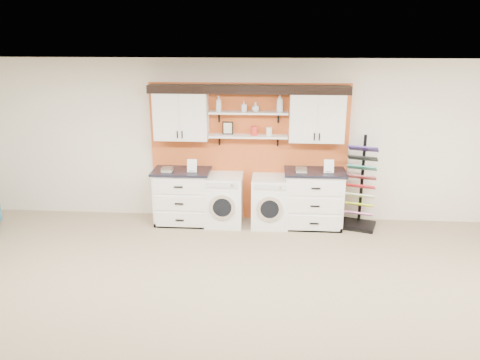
# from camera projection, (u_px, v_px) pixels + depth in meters

# --- Properties ---
(ceiling) EXTENTS (10.00, 10.00, 0.00)m
(ceiling) POSITION_uv_depth(u_px,v_px,m) (224.00, 83.00, 3.88)
(ceiling) COLOR white
(ceiling) RESTS_ON wall_back
(wall_back) EXTENTS (10.00, 0.00, 10.00)m
(wall_back) POSITION_uv_depth(u_px,v_px,m) (249.00, 141.00, 8.10)
(wall_back) COLOR silver
(wall_back) RESTS_ON floor
(accent_panel) EXTENTS (3.40, 0.07, 2.40)m
(accent_panel) POSITION_uv_depth(u_px,v_px,m) (249.00, 153.00, 8.13)
(accent_panel) COLOR #C15220
(accent_panel) RESTS_ON wall_back
(upper_cabinet_left) EXTENTS (0.90, 0.35, 0.84)m
(upper_cabinet_left) POSITION_uv_depth(u_px,v_px,m) (181.00, 115.00, 7.84)
(upper_cabinet_left) COLOR white
(upper_cabinet_left) RESTS_ON wall_back
(upper_cabinet_right) EXTENTS (0.90, 0.35, 0.84)m
(upper_cabinet_right) POSITION_uv_depth(u_px,v_px,m) (317.00, 116.00, 7.69)
(upper_cabinet_right) COLOR white
(upper_cabinet_right) RESTS_ON wall_back
(shelf_lower) EXTENTS (1.32, 0.28, 0.03)m
(shelf_lower) POSITION_uv_depth(u_px,v_px,m) (248.00, 136.00, 7.87)
(shelf_lower) COLOR white
(shelf_lower) RESTS_ON wall_back
(shelf_upper) EXTENTS (1.32, 0.28, 0.03)m
(shelf_upper) POSITION_uv_depth(u_px,v_px,m) (248.00, 113.00, 7.75)
(shelf_upper) COLOR white
(shelf_upper) RESTS_ON wall_back
(crown_molding) EXTENTS (3.30, 0.41, 0.13)m
(crown_molding) POSITION_uv_depth(u_px,v_px,m) (249.00, 88.00, 7.64)
(crown_molding) COLOR black
(crown_molding) RESTS_ON wall_back
(picture_frame) EXTENTS (0.18, 0.02, 0.22)m
(picture_frame) POSITION_uv_depth(u_px,v_px,m) (228.00, 128.00, 7.91)
(picture_frame) COLOR black
(picture_frame) RESTS_ON shelf_lower
(canister_red) EXTENTS (0.11, 0.11, 0.16)m
(canister_red) POSITION_uv_depth(u_px,v_px,m) (254.00, 131.00, 7.84)
(canister_red) COLOR red
(canister_red) RESTS_ON shelf_lower
(canister_cream) EXTENTS (0.10, 0.10, 0.14)m
(canister_cream) POSITION_uv_depth(u_px,v_px,m) (269.00, 132.00, 7.82)
(canister_cream) COLOR silver
(canister_cream) RESTS_ON shelf_lower
(base_cabinet_left) EXTENTS (0.98, 0.66, 0.96)m
(base_cabinet_left) POSITION_uv_depth(u_px,v_px,m) (183.00, 196.00, 8.12)
(base_cabinet_left) COLOR white
(base_cabinet_left) RESTS_ON floor
(base_cabinet_right) EXTENTS (1.02, 0.66, 1.00)m
(base_cabinet_right) POSITION_uv_depth(u_px,v_px,m) (314.00, 199.00, 7.96)
(base_cabinet_right) COLOR white
(base_cabinet_right) RESTS_ON floor
(washer) EXTENTS (0.63, 0.71, 0.88)m
(washer) POSITION_uv_depth(u_px,v_px,m) (224.00, 200.00, 8.08)
(washer) COLOR white
(washer) RESTS_ON floor
(dryer) EXTENTS (0.62, 0.71, 0.86)m
(dryer) POSITION_uv_depth(u_px,v_px,m) (270.00, 201.00, 8.03)
(dryer) COLOR white
(dryer) RESTS_ON floor
(sample_rack) EXTENTS (0.69, 0.63, 1.58)m
(sample_rack) POSITION_uv_depth(u_px,v_px,m) (360.00, 198.00, 7.93)
(sample_rack) COLOR black
(sample_rack) RESTS_ON floor
(soap_bottle_a) EXTENTS (0.14, 0.14, 0.26)m
(soap_bottle_a) POSITION_uv_depth(u_px,v_px,m) (219.00, 103.00, 7.74)
(soap_bottle_a) COLOR silver
(soap_bottle_a) RESTS_ON shelf_upper
(soap_bottle_b) EXTENTS (0.10, 0.10, 0.18)m
(soap_bottle_b) POSITION_uv_depth(u_px,v_px,m) (244.00, 106.00, 7.73)
(soap_bottle_b) COLOR silver
(soap_bottle_b) RESTS_ON shelf_upper
(soap_bottle_c) EXTENTS (0.17, 0.17, 0.16)m
(soap_bottle_c) POSITION_uv_depth(u_px,v_px,m) (255.00, 107.00, 7.72)
(soap_bottle_c) COLOR silver
(soap_bottle_c) RESTS_ON shelf_upper
(soap_bottle_d) EXTENTS (0.14, 0.15, 0.30)m
(soap_bottle_d) POSITION_uv_depth(u_px,v_px,m) (280.00, 103.00, 7.67)
(soap_bottle_d) COLOR silver
(soap_bottle_d) RESTS_ON shelf_upper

